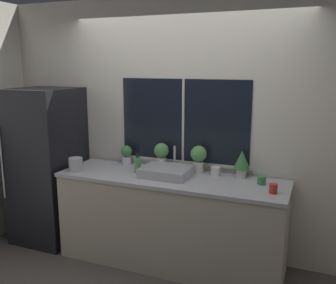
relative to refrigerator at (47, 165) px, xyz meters
name	(u,v)px	position (x,y,z in m)	size (l,w,h in m)	color
ground_plane	(158,278)	(1.52, -0.34, -0.87)	(14.00, 14.00, 0.00)	#4C4742
wall_back	(184,128)	(1.52, 0.38, 0.48)	(8.00, 0.09, 2.70)	silver
wall_left	(65,110)	(-0.62, 1.16, 0.48)	(0.06, 7.00, 2.70)	silver
counter	(170,220)	(1.52, -0.01, -0.41)	(2.28, 0.67, 0.92)	#B2A893
refrigerator	(47,165)	(0.00, 0.00, 0.00)	(0.67, 0.72, 1.75)	black
sink	(166,171)	(1.47, 0.01, 0.09)	(0.47, 0.44, 0.26)	#ADADB2
potted_plant_far_left	(126,154)	(0.89, 0.24, 0.16)	(0.12, 0.12, 0.21)	white
potted_plant_center_left	(161,153)	(1.32, 0.24, 0.21)	(0.16, 0.16, 0.27)	white
potted_plant_center_right	(199,156)	(1.73, 0.24, 0.21)	(0.16, 0.16, 0.28)	white
potted_plant_far_right	(242,162)	(2.17, 0.24, 0.20)	(0.16, 0.16, 0.27)	white
soap_bottle	(138,164)	(1.15, 0.00, 0.13)	(0.07, 0.07, 0.21)	#519E5B
mug_white	(216,171)	(1.92, 0.21, 0.09)	(0.09, 0.09, 0.09)	white
mug_red	(273,188)	(2.52, -0.12, 0.09)	(0.07, 0.07, 0.08)	#B72D28
mug_green	(262,180)	(2.39, 0.09, 0.08)	(0.08, 0.08, 0.08)	#38844C
kettle	(76,164)	(0.53, -0.18, 0.12)	(0.14, 0.14, 0.15)	#B2B2B7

